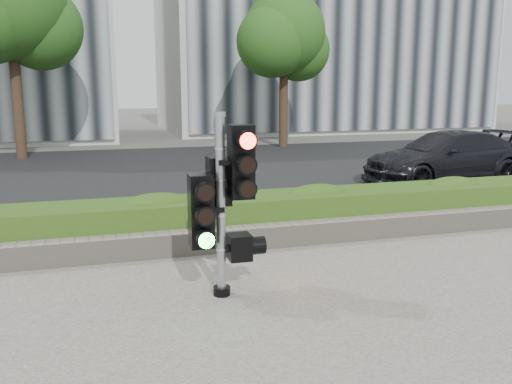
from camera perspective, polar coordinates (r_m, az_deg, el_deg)
ground at (r=6.63m, az=3.12°, el=-10.78°), size 120.00×120.00×0.00m
road at (r=16.12m, az=-9.08°, el=2.10°), size 60.00×13.00×0.02m
curb at (r=9.49m, az=-3.37°, el=-3.68°), size 60.00×0.25×0.12m
stone_wall at (r=8.29m, az=-1.36°, el=-4.84°), size 12.00×0.32×0.34m
hedge at (r=8.85m, az=-2.49°, el=-2.68°), size 12.00×1.00×0.68m
building_right at (r=33.65m, az=6.50°, el=16.94°), size 18.00×10.00×12.00m
tree_left at (r=20.65m, az=-24.52°, el=17.22°), size 4.61×4.03×7.34m
tree_right at (r=22.74m, az=2.89°, el=16.06°), size 4.10×3.58×6.53m
traffic_signal at (r=6.26m, az=-3.54°, el=-0.42°), size 0.74×0.54×2.16m
car_dark at (r=14.98m, az=19.30°, el=3.53°), size 4.69×2.26×1.32m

